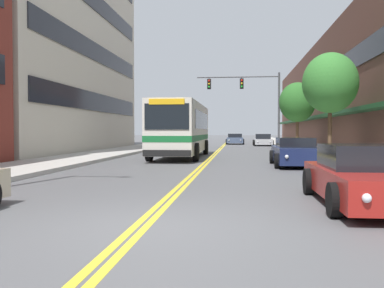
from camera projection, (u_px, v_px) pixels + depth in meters
ground_plane at (222, 147)px, 44.18m from camera, size 240.00×240.00×0.00m
sidewalk_left at (153, 146)px, 44.98m from camera, size 3.70×106.00×0.17m
sidewalk_right at (295, 146)px, 43.38m from camera, size 3.70×106.00×0.17m
centre_line at (222, 147)px, 44.18m from camera, size 0.34×106.00×0.01m
storefront_row_right at (357, 94)px, 42.57m from camera, size 9.10×68.00×10.58m
city_bus at (182, 127)px, 26.56m from camera, size 2.81×11.17×3.27m
car_dark_grey_parked_left_mid at (169, 143)px, 36.84m from camera, size 2.12×4.31×1.27m
car_red_parked_right_foreground at (366, 177)px, 9.39m from camera, size 2.20×4.91×1.32m
car_navy_parked_right_mid at (295, 153)px, 19.79m from camera, size 2.13×4.77×1.31m
car_silver_parked_right_far at (263, 140)px, 47.08m from camera, size 2.13×4.65×1.30m
car_slate_blue_moving_lead at (235, 139)px, 52.49m from camera, size 2.21×4.72×1.29m
traffic_signal_mast at (251, 94)px, 38.03m from camera, size 7.38×0.38×6.80m
street_tree_right_mid at (330, 83)px, 23.96m from camera, size 3.08×3.08×5.85m
street_tree_right_far at (297, 102)px, 37.40m from camera, size 3.14×3.14×5.71m
fire_hydrant at (363, 162)px, 14.83m from camera, size 0.30×0.22×0.77m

